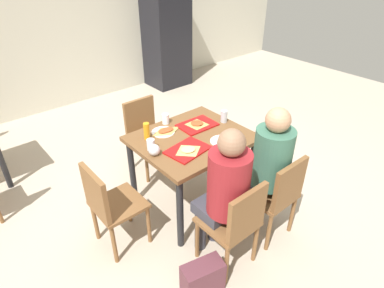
% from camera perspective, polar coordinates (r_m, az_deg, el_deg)
% --- Properties ---
extents(ground_plane, '(10.00, 10.00, 0.02)m').
position_cam_1_polar(ground_plane, '(3.49, 0.00, -9.98)').
color(ground_plane, '#B7A893').
extents(back_wall, '(10.00, 0.10, 2.80)m').
position_cam_1_polar(back_wall, '(5.53, -23.52, 19.87)').
color(back_wall, beige).
rests_on(back_wall, ground_plane).
extents(main_table, '(1.03, 0.88, 0.78)m').
position_cam_1_polar(main_table, '(3.08, 0.00, -0.49)').
color(main_table, brown).
rests_on(main_table, ground_plane).
extents(chair_near_left, '(0.40, 0.40, 0.84)m').
position_cam_1_polar(chair_near_left, '(2.59, 7.70, -13.30)').
color(chair_near_left, brown).
rests_on(chair_near_left, ground_plane).
extents(chair_near_right, '(0.40, 0.40, 0.84)m').
position_cam_1_polar(chair_near_right, '(2.91, 14.70, -8.31)').
color(chair_near_right, brown).
rests_on(chair_near_right, ground_plane).
extents(chair_far_side, '(0.40, 0.40, 0.84)m').
position_cam_1_polar(chair_far_side, '(3.75, -8.19, 2.35)').
color(chair_far_side, brown).
rests_on(chair_far_side, ground_plane).
extents(chair_left_end, '(0.40, 0.40, 0.84)m').
position_cam_1_polar(chair_left_end, '(2.81, -14.34, -9.94)').
color(chair_left_end, brown).
rests_on(chair_left_end, ground_plane).
extents(person_in_red, '(0.32, 0.42, 1.25)m').
position_cam_1_polar(person_in_red, '(2.49, 5.73, -7.62)').
color(person_in_red, '#383842').
rests_on(person_in_red, ground_plane).
extents(person_in_brown_jacket, '(0.32, 0.42, 1.25)m').
position_cam_1_polar(person_in_brown_jacket, '(2.82, 13.11, -3.14)').
color(person_in_brown_jacket, '#383842').
rests_on(person_in_brown_jacket, ground_plane).
extents(tray_red_near, '(0.39, 0.31, 0.02)m').
position_cam_1_polar(tray_red_near, '(2.82, -0.76, -1.02)').
color(tray_red_near, '#B21414').
rests_on(tray_red_near, main_table).
extents(tray_red_far, '(0.37, 0.27, 0.02)m').
position_cam_1_polar(tray_red_far, '(3.21, 0.93, 3.35)').
color(tray_red_far, '#B21414').
rests_on(tray_red_far, main_table).
extents(paper_plate_center, '(0.22, 0.22, 0.01)m').
position_cam_1_polar(paper_plate_center, '(3.11, -5.07, 2.10)').
color(paper_plate_center, white).
rests_on(paper_plate_center, main_table).
extents(paper_plate_near_edge, '(0.22, 0.22, 0.01)m').
position_cam_1_polar(paper_plate_near_edge, '(2.96, 5.31, 0.49)').
color(paper_plate_near_edge, white).
rests_on(paper_plate_near_edge, main_table).
extents(pizza_slice_a, '(0.20, 0.18, 0.02)m').
position_cam_1_polar(pizza_slice_a, '(2.79, -0.66, -1.03)').
color(pizza_slice_a, '#DBAD60').
rests_on(pizza_slice_a, tray_red_near).
extents(pizza_slice_b, '(0.24, 0.24, 0.02)m').
position_cam_1_polar(pizza_slice_b, '(3.20, 0.86, 3.58)').
color(pizza_slice_b, tan).
rests_on(pizza_slice_b, tray_red_far).
extents(pizza_slice_c, '(0.24, 0.14, 0.02)m').
position_cam_1_polar(pizza_slice_c, '(3.10, -4.58, 2.36)').
color(pizza_slice_c, tan).
rests_on(pizza_slice_c, paper_plate_center).
extents(plastic_cup_a, '(0.07, 0.07, 0.10)m').
position_cam_1_polar(plastic_cup_a, '(3.24, -4.64, 4.42)').
color(plastic_cup_a, white).
rests_on(plastic_cup_a, main_table).
extents(plastic_cup_b, '(0.07, 0.07, 0.10)m').
position_cam_1_polar(plastic_cup_b, '(2.78, 5.40, -0.67)').
color(plastic_cup_b, white).
rests_on(plastic_cup_b, main_table).
extents(plastic_cup_c, '(0.07, 0.07, 0.10)m').
position_cam_1_polar(plastic_cup_c, '(2.83, -7.22, -0.11)').
color(plastic_cup_c, white).
rests_on(plastic_cup_c, main_table).
extents(soda_can, '(0.07, 0.07, 0.12)m').
position_cam_1_polar(soda_can, '(3.27, 5.61, 4.85)').
color(soda_can, '#B7BCC6').
rests_on(soda_can, main_table).
extents(condiment_bottle, '(0.06, 0.06, 0.16)m').
position_cam_1_polar(condiment_bottle, '(2.98, -7.94, 2.25)').
color(condiment_bottle, orange).
rests_on(condiment_bottle, main_table).
extents(foil_bundle, '(0.10, 0.10, 0.10)m').
position_cam_1_polar(foil_bundle, '(2.76, -6.64, -1.03)').
color(foil_bundle, silver).
rests_on(foil_bundle, main_table).
extents(handbag, '(0.35, 0.23, 0.28)m').
position_cam_1_polar(handbag, '(2.69, 1.88, -22.37)').
color(handbag, '#592D38').
rests_on(handbag, ground_plane).
extents(drink_fridge, '(0.70, 0.60, 1.90)m').
position_cam_1_polar(drink_fridge, '(6.13, -4.50, 18.85)').
color(drink_fridge, black).
rests_on(drink_fridge, ground_plane).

